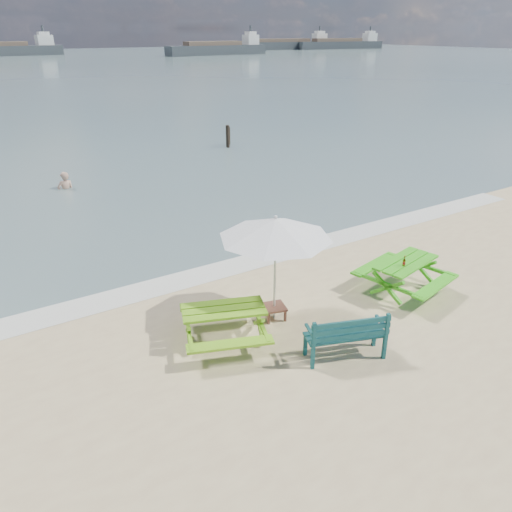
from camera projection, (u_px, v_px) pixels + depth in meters
foam_strip at (239, 265)px, 13.10m from camera, size 22.00×0.90×0.01m
picnic_table_left at (224, 326)px, 9.75m from camera, size 2.12×2.23×0.76m
picnic_table_right at (404, 277)px, 11.62m from camera, size 2.04×2.18×0.80m
park_bench at (345, 344)px, 9.34m from camera, size 1.59×0.98×0.93m
side_table at (274, 312)px, 10.64m from camera, size 0.57×0.57×0.30m
patio_umbrella at (276, 228)px, 9.85m from camera, size 2.83×2.83×2.28m
beer_bottle at (404, 263)px, 11.18m from camera, size 0.06×0.06×0.24m
swimmer at (67, 193)px, 19.46m from camera, size 0.65×0.45×1.73m
mooring_pilings at (228, 138)px, 26.16m from camera, size 0.58×0.78×1.34m
cargo_ships at (178, 47)px, 128.97m from camera, size 137.85×42.45×4.40m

